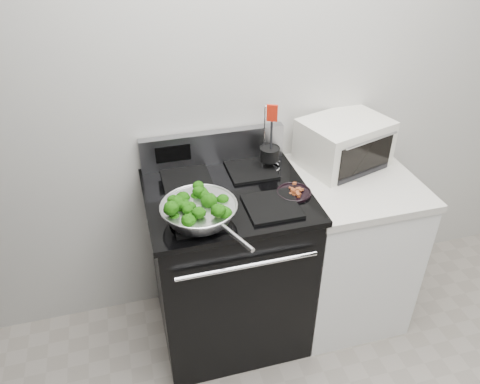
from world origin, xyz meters
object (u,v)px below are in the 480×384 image
object	(u,v)px
gas_range	(228,264)
utensil_holder	(270,157)
bacon_plate	(294,191)
toaster_oven	(344,143)
skillet	(199,211)

from	to	relation	value
gas_range	utensil_holder	xyz separation A→B (m)	(0.27, 0.17, 0.53)
bacon_plate	toaster_oven	world-z (taller)	toaster_oven
utensil_holder	skillet	bearing A→B (deg)	-117.88
skillet	utensil_holder	world-z (taller)	utensil_holder
bacon_plate	utensil_holder	size ratio (longest dim) A/B	0.46
utensil_holder	toaster_oven	distance (m)	0.41
skillet	bacon_plate	size ratio (longest dim) A/B	3.08
bacon_plate	gas_range	bearing A→B (deg)	163.34
gas_range	bacon_plate	distance (m)	0.58
gas_range	toaster_oven	distance (m)	0.90
gas_range	toaster_oven	xyz separation A→B (m)	(0.68, 0.16, 0.56)
gas_range	bacon_plate	xyz separation A→B (m)	(0.31, -0.09, 0.48)
skillet	toaster_oven	xyz separation A→B (m)	(0.85, 0.35, 0.04)
skillet	toaster_oven	bearing A→B (deg)	-0.73
skillet	bacon_plate	bearing A→B (deg)	-12.01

